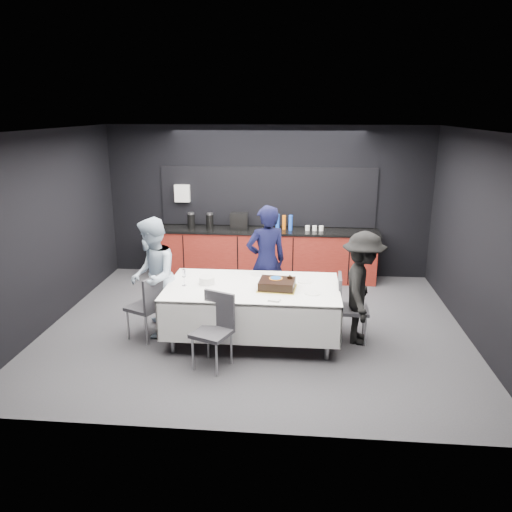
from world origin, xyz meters
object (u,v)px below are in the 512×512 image
(chair_left, at_px, (149,303))
(person_right, at_px, (362,288))
(person_center, at_px, (266,262))
(person_left, at_px, (153,277))
(champagne_flute, at_px, (184,274))
(party_table, at_px, (253,295))
(chair_right, at_px, (347,303))
(plate_stack, at_px, (207,280))
(cake_assembly, at_px, (277,284))
(chair_near, at_px, (215,325))

(chair_left, relative_size, person_right, 0.60)
(person_right, bearing_deg, chair_left, 101.12)
(person_center, relative_size, person_left, 1.04)
(champagne_flute, bearing_deg, chair_left, -173.91)
(person_left, bearing_deg, person_right, 77.20)
(person_left, xyz_separation_m, person_right, (2.86, -0.01, -0.06))
(party_table, distance_m, chair_right, 1.29)
(party_table, distance_m, plate_stack, 0.66)
(cake_assembly, height_order, person_right, person_right)
(person_center, bearing_deg, party_table, 57.41)
(cake_assembly, distance_m, person_center, 0.96)
(chair_right, xyz_separation_m, person_left, (-2.68, -0.02, 0.30))
(chair_near, relative_size, person_left, 0.56)
(plate_stack, relative_size, chair_near, 0.23)
(cake_assembly, xyz_separation_m, chair_left, (-1.74, -0.04, -0.31))
(party_table, xyz_separation_m, person_center, (0.12, 0.85, 0.22))
(person_left, bearing_deg, chair_near, 38.08)
(chair_left, relative_size, person_center, 0.54)
(party_table, height_order, plate_stack, plate_stack)
(chair_near, distance_m, person_center, 1.72)
(person_center, bearing_deg, chair_right, 122.36)
(plate_stack, xyz_separation_m, person_right, (2.09, 0.04, -0.06))
(plate_stack, bearing_deg, person_center, 47.76)
(chair_left, distance_m, person_center, 1.85)
(person_center, distance_m, person_right, 1.56)
(cake_assembly, distance_m, chair_left, 1.77)
(chair_left, bearing_deg, person_center, 32.58)
(chair_near, bearing_deg, person_center, 72.38)
(party_table, distance_m, person_center, 0.88)
(cake_assembly, height_order, champagne_flute, champagne_flute)
(cake_assembly, xyz_separation_m, person_center, (-0.21, 0.94, 0.02))
(chair_near, bearing_deg, plate_stack, 107.22)
(party_table, xyz_separation_m, plate_stack, (-0.63, 0.02, 0.19))
(party_table, distance_m, chair_near, 0.86)
(person_center, xyz_separation_m, person_left, (-1.52, -0.78, -0.03))
(plate_stack, height_order, person_left, person_left)
(chair_left, relative_size, chair_near, 1.00)
(chair_near, bearing_deg, champagne_flute, 128.01)
(plate_stack, relative_size, chair_left, 0.23)
(person_center, bearing_deg, plate_stack, 23.45)
(cake_assembly, distance_m, chair_near, 1.03)
(party_table, relative_size, chair_left, 2.51)
(champagne_flute, distance_m, person_left, 0.51)
(party_table, xyz_separation_m, chair_right, (1.28, 0.09, -0.11))
(chair_near, xyz_separation_m, person_center, (0.51, 1.61, 0.33))
(party_table, height_order, person_left, person_left)
(person_right, bearing_deg, person_left, 97.16)
(chair_right, bearing_deg, champagne_flute, -175.69)
(chair_right, relative_size, chair_near, 1.00)
(party_table, xyz_separation_m, person_right, (1.47, 0.06, 0.13))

